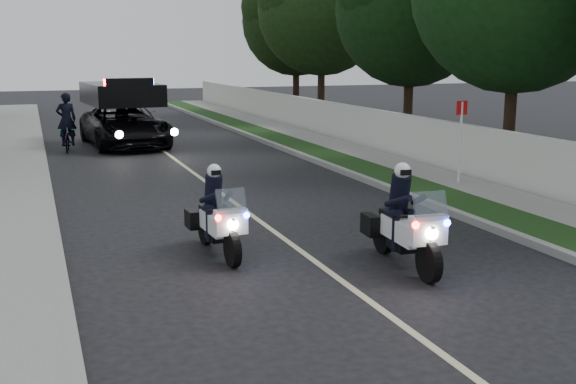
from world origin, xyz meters
The scene contains 18 objects.
ground centered at (0.00, 0.00, 0.00)m, with size 120.00×120.00×0.00m, color black.
curb_right centered at (4.10, 10.00, 0.07)m, with size 0.20×60.00×0.15m, color gray.
grass_verge centered at (4.80, 10.00, 0.08)m, with size 1.20×60.00×0.16m, color #193814.
sidewalk_right centered at (6.10, 10.00, 0.08)m, with size 1.40×60.00×0.16m, color gray.
property_wall centered at (7.10, 10.00, 0.75)m, with size 0.22×60.00×1.50m, color beige.
curb_left centered at (-4.10, 10.00, 0.07)m, with size 0.20×60.00×0.15m, color gray.
sidewalk_left centered at (-5.20, 10.00, 0.08)m, with size 2.00×60.00×0.16m, color gray.
lane_marking centered at (0.00, 10.00, 0.00)m, with size 0.12×50.00×0.01m, color #BFB78C.
police_moto_left centered at (-1.43, 3.26, 0.00)m, with size 0.66×1.88×1.60m, color white, non-canonical shape.
police_moto_right centered at (1.28, 1.52, 0.00)m, with size 0.71×2.04×1.73m, color silver, non-canonical shape.
police_suv centered at (-1.10, 18.45, 0.00)m, with size 2.63×5.67×2.76m, color black.
bicycle centered at (-3.22, 17.70, 0.00)m, with size 0.56×1.61×0.84m, color black.
cyclist centered at (-3.22, 17.70, 0.00)m, with size 0.68×0.45×1.89m, color black.
sign_post centered at (6.00, 7.03, 0.00)m, with size 0.37×0.37×2.35m, color #B0280C, non-canonical shape.
tree_right_b centered at (9.29, 9.35, 0.00)m, with size 6.28×6.28×10.46m, color #153C14, non-canonical shape.
tree_right_c centered at (9.67, 16.16, 0.00)m, with size 5.91×5.91×9.85m, color black, non-canonical shape.
tree_right_d centered at (9.53, 24.72, 0.00)m, with size 6.40×6.40×10.67m, color #1B3812, non-canonical shape.
tree_right_e centered at (9.76, 28.90, 0.00)m, with size 6.00×6.00×10.00m, color black, non-canonical shape.
Camera 1 is at (-4.35, -8.27, 3.50)m, focal length 43.56 mm.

